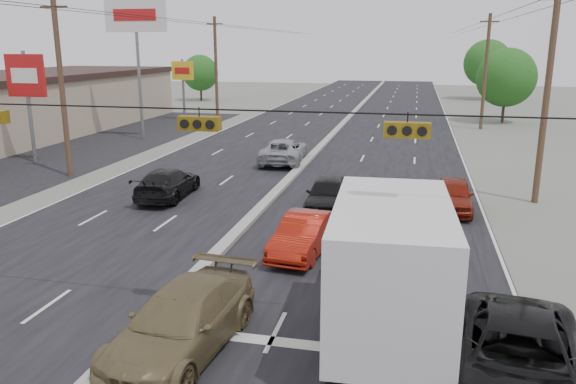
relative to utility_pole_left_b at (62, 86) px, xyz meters
name	(u,v)px	position (x,y,z in m)	size (l,w,h in m)	color
ground	(156,319)	(12.50, -15.00, -5.11)	(200.00, 200.00, 0.00)	#606356
road_surface	(326,142)	(12.50, 15.00, -5.11)	(20.00, 160.00, 0.02)	black
center_median	(326,141)	(12.50, 15.00, -5.01)	(0.50, 160.00, 0.20)	gray
parking_lot	(95,145)	(-4.50, 10.00, -5.11)	(10.00, 42.00, 0.02)	black
utility_pole_left_b	(62,86)	(0.00, 0.00, 0.00)	(1.60, 0.30, 10.00)	#422D1E
utility_pole_left_c	(216,69)	(0.00, 25.00, 0.00)	(1.60, 0.30, 10.00)	#422D1E
utility_pole_right_b	(547,95)	(25.00, 0.00, 0.00)	(1.60, 0.30, 10.00)	#422D1E
utility_pole_right_c	(485,71)	(25.00, 25.00, 0.00)	(1.60, 0.30, 10.00)	#422D1E
traffic_signals	(196,121)	(13.90, -15.00, 0.39)	(25.00, 0.30, 0.54)	black
pole_sign_mid	(26,82)	(-4.50, 3.00, 0.01)	(2.60, 0.25, 7.00)	slate
pole_sign_billboard	(136,24)	(-2.00, 13.00, 3.76)	(5.00, 0.25, 11.00)	slate
pole_sign_far	(183,76)	(-3.50, 25.00, -0.70)	(2.20, 0.25, 6.00)	slate
tree_left_far	(200,73)	(-9.50, 45.00, -1.39)	(4.80, 4.80, 6.12)	#382619
tree_right_mid	(506,78)	(27.50, 30.00, -0.77)	(5.60, 5.60, 7.14)	#382619
tree_right_far	(488,63)	(28.50, 55.00, -0.15)	(6.40, 6.40, 8.16)	#382619
box_truck	(390,269)	(18.76, -14.76, -3.17)	(2.94, 7.57, 3.79)	black
tan_sedan	(182,322)	(13.90, -16.41, -4.33)	(2.19, 5.39, 1.56)	brown
red_sedan	(304,235)	(15.50, -9.16, -4.40)	(1.50, 4.31, 1.42)	maroon
black_suv	(519,361)	(21.61, -16.44, -4.32)	(2.61, 5.65, 1.57)	black
queue_car_a	(328,194)	(15.50, -3.59, -4.33)	(1.83, 4.54, 1.55)	black
queue_car_b	(405,221)	(19.00, -6.57, -4.44)	(1.42, 4.07, 1.34)	silver
queue_car_e	(453,195)	(21.05, -2.33, -4.38)	(1.71, 4.26, 1.45)	maroon
oncoming_near	(168,183)	(7.47, -3.09, -4.38)	(2.03, 5.01, 1.45)	black
oncoming_far	(284,151)	(11.10, 6.46, -4.33)	(2.57, 5.57, 1.55)	#939499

